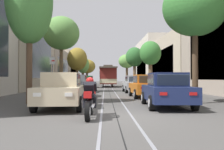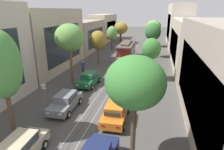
{
  "view_description": "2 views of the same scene",
  "coord_description": "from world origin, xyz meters",
  "px_view_note": "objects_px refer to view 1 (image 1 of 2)",
  "views": [
    {
      "loc": [
        -0.4,
        -8.5,
        1.33
      ],
      "look_at": [
        0.3,
        15.92,
        1.66
      ],
      "focal_mm": 39.13,
      "sensor_mm": 36.0,
      "label": 1
    },
    {
      "loc": [
        5.35,
        -5.66,
        8.89
      ],
      "look_at": [
        0.0,
        17.43,
        0.85
      ],
      "focal_mm": 30.93,
      "sensor_mm": 36.0,
      "label": 2
    }
  ],
  "objects_px": {
    "street_tree_kerb_left_near": "(30,1)",
    "cable_car_trolley": "(108,76)",
    "street_tree_kerb_right_mid": "(135,58)",
    "parked_car_silver_mid_right": "(134,84)",
    "street_tree_kerb_right_second": "(150,54)",
    "street_tree_kerb_right_fourth": "(127,62)",
    "motorcycle_with_rider": "(90,99)",
    "parked_car_green_mid_left": "(84,84)",
    "street_tree_kerb_left_far": "(87,66)",
    "parked_car_orange_second_right": "(146,86)",
    "street_tree_kerb_left_mid": "(77,59)",
    "pedestrian_on_left_pavement": "(65,82)",
    "parked_car_beige_near_left": "(62,90)",
    "street_tree_kerb_left_second": "(61,34)",
    "street_sign_post": "(52,72)",
    "parked_car_navy_near_right": "(166,90)",
    "street_tree_kerb_right_near": "(195,8)",
    "street_tree_kerb_left_fourth": "(83,65)",
    "parked_car_grey_second_left": "(75,86)"
  },
  "relations": [
    {
      "from": "street_tree_kerb_right_fourth",
      "to": "motorcycle_with_rider",
      "type": "relative_size",
      "value": 3.29
    },
    {
      "from": "parked_car_green_mid_left",
      "to": "pedestrian_on_left_pavement",
      "type": "distance_m",
      "value": 5.59
    },
    {
      "from": "street_tree_kerb_left_mid",
      "to": "pedestrian_on_left_pavement",
      "type": "relative_size",
      "value": 3.38
    },
    {
      "from": "street_tree_kerb_left_second",
      "to": "street_tree_kerb_right_mid",
      "type": "bearing_deg",
      "value": 60.95
    },
    {
      "from": "street_tree_kerb_left_mid",
      "to": "motorcycle_with_rider",
      "type": "xyz_separation_m",
      "value": [
        3.38,
        -25.85,
        -3.34
      ]
    },
    {
      "from": "parked_car_green_mid_left",
      "to": "motorcycle_with_rider",
      "type": "distance_m",
      "value": 15.9
    },
    {
      "from": "street_tree_kerb_left_far",
      "to": "parked_car_silver_mid_right",
      "type": "bearing_deg",
      "value": -78.23
    },
    {
      "from": "parked_car_green_mid_left",
      "to": "pedestrian_on_left_pavement",
      "type": "bearing_deg",
      "value": 119.12
    },
    {
      "from": "parked_car_silver_mid_right",
      "to": "cable_car_trolley",
      "type": "xyz_separation_m",
      "value": [
        -2.36,
        14.94,
        0.86
      ]
    },
    {
      "from": "street_tree_kerb_left_second",
      "to": "motorcycle_with_rider",
      "type": "distance_m",
      "value": 17.01
    },
    {
      "from": "motorcycle_with_rider",
      "to": "street_tree_kerb_left_second",
      "type": "bearing_deg",
      "value": 103.45
    },
    {
      "from": "motorcycle_with_rider",
      "to": "parked_car_green_mid_left",
      "type": "bearing_deg",
      "value": 95.59
    },
    {
      "from": "parked_car_beige_near_left",
      "to": "parked_car_green_mid_left",
      "type": "xyz_separation_m",
      "value": [
        -0.13,
        13.09,
        0.0
      ]
    },
    {
      "from": "parked_car_beige_near_left",
      "to": "street_tree_kerb_right_second",
      "type": "distance_m",
      "value": 18.3
    },
    {
      "from": "parked_car_silver_mid_right",
      "to": "street_tree_kerb_right_fourth",
      "type": "bearing_deg",
      "value": 86.21
    },
    {
      "from": "street_tree_kerb_right_second",
      "to": "parked_car_navy_near_right",
      "type": "bearing_deg",
      "value": -98.04
    },
    {
      "from": "parked_car_beige_near_left",
      "to": "street_tree_kerb_right_mid",
      "type": "distance_m",
      "value": 30.7
    },
    {
      "from": "parked_car_silver_mid_right",
      "to": "street_tree_kerb_left_near",
      "type": "xyz_separation_m",
      "value": [
        -6.77,
        -10.02,
        4.62
      ]
    },
    {
      "from": "street_tree_kerb_left_near",
      "to": "cable_car_trolley",
      "type": "height_order",
      "value": "street_tree_kerb_left_near"
    },
    {
      "from": "street_tree_kerb_left_far",
      "to": "cable_car_trolley",
      "type": "distance_m",
      "value": 18.98
    },
    {
      "from": "parked_car_orange_second_right",
      "to": "street_tree_kerb_right_second",
      "type": "bearing_deg",
      "value": 77.7
    },
    {
      "from": "parked_car_green_mid_left",
      "to": "street_tree_kerb_right_mid",
      "type": "bearing_deg",
      "value": 67.12
    },
    {
      "from": "parked_car_grey_second_left",
      "to": "cable_car_trolley",
      "type": "distance_m",
      "value": 20.53
    },
    {
      "from": "parked_car_navy_near_right",
      "to": "street_tree_kerb_right_near",
      "type": "xyz_separation_m",
      "value": [
        1.93,
        1.58,
        4.27
      ]
    },
    {
      "from": "street_tree_kerb_right_mid",
      "to": "cable_car_trolley",
      "type": "relative_size",
      "value": 0.71
    },
    {
      "from": "street_tree_kerb_left_near",
      "to": "street_tree_kerb_right_near",
      "type": "xyz_separation_m",
      "value": [
        8.78,
        -0.26,
        -0.35
      ]
    },
    {
      "from": "street_tree_kerb_left_second",
      "to": "street_tree_kerb_right_near",
      "type": "xyz_separation_m",
      "value": [
        9.06,
        -11.25,
        -0.66
      ]
    },
    {
      "from": "parked_car_beige_near_left",
      "to": "street_tree_kerb_left_far",
      "type": "relative_size",
      "value": 0.77
    },
    {
      "from": "street_tree_kerb_left_fourth",
      "to": "cable_car_trolley",
      "type": "bearing_deg",
      "value": -59.5
    },
    {
      "from": "parked_car_beige_near_left",
      "to": "street_tree_kerb_right_near",
      "type": "relative_size",
      "value": 0.66
    },
    {
      "from": "street_tree_kerb_right_second",
      "to": "street_tree_kerb_left_far",
      "type": "bearing_deg",
      "value": 107.93
    },
    {
      "from": "street_tree_kerb_left_mid",
      "to": "motorcycle_with_rider",
      "type": "relative_size",
      "value": 2.83
    },
    {
      "from": "street_tree_kerb_right_second",
      "to": "street_tree_kerb_right_fourth",
      "type": "distance_m",
      "value": 24.8
    },
    {
      "from": "street_tree_kerb_left_near",
      "to": "cable_car_trolley",
      "type": "distance_m",
      "value": 25.62
    },
    {
      "from": "street_tree_kerb_left_far",
      "to": "parked_car_orange_second_right",
      "type": "bearing_deg",
      "value": -79.98
    },
    {
      "from": "cable_car_trolley",
      "to": "pedestrian_on_left_pavement",
      "type": "xyz_separation_m",
      "value": [
        -5.18,
        -9.05,
        -0.72
      ]
    },
    {
      "from": "street_tree_kerb_left_near",
      "to": "street_tree_kerb_right_near",
      "type": "height_order",
      "value": "street_tree_kerb_left_near"
    },
    {
      "from": "street_tree_kerb_left_second",
      "to": "street_sign_post",
      "type": "height_order",
      "value": "street_tree_kerb_left_second"
    },
    {
      "from": "parked_car_navy_near_right",
      "to": "street_tree_kerb_left_mid",
      "type": "xyz_separation_m",
      "value": [
        -6.73,
        22.89,
        3.19
      ]
    },
    {
      "from": "street_tree_kerb_right_mid",
      "to": "parked_car_silver_mid_right",
      "type": "bearing_deg",
      "value": -97.04
    },
    {
      "from": "street_tree_kerb_left_far",
      "to": "street_tree_kerb_left_fourth",
      "type": "bearing_deg",
      "value": -90.02
    },
    {
      "from": "street_tree_kerb_right_near",
      "to": "street_tree_kerb_left_far",
      "type": "bearing_deg",
      "value": 101.59
    },
    {
      "from": "parked_car_orange_second_right",
      "to": "street_tree_kerb_left_mid",
      "type": "height_order",
      "value": "street_tree_kerb_left_mid"
    },
    {
      "from": "motorcycle_with_rider",
      "to": "street_tree_kerb_right_mid",
      "type": "bearing_deg",
      "value": 80.46
    },
    {
      "from": "parked_car_beige_near_left",
      "to": "parked_car_grey_second_left",
      "type": "xyz_separation_m",
      "value": [
        -0.19,
        6.66,
        0.0
      ]
    },
    {
      "from": "street_tree_kerb_left_far",
      "to": "street_tree_kerb_right_fourth",
      "type": "xyz_separation_m",
      "value": [
        8.86,
        -3.96,
        0.89
      ]
    },
    {
      "from": "street_tree_kerb_left_mid",
      "to": "street_sign_post",
      "type": "xyz_separation_m",
      "value": [
        0.3,
        -17.34,
        -2.23
      ]
    },
    {
      "from": "parked_car_grey_second_left",
      "to": "pedestrian_on_left_pavement",
      "type": "bearing_deg",
      "value": 103.22
    },
    {
      "from": "parked_car_beige_near_left",
      "to": "street_tree_kerb_left_far",
      "type": "xyz_separation_m",
      "value": [
        -2.22,
        45.29,
        3.27
      ]
    },
    {
      "from": "parked_car_beige_near_left",
      "to": "street_tree_kerb_right_mid",
      "type": "bearing_deg",
      "value": 76.97
    }
  ]
}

